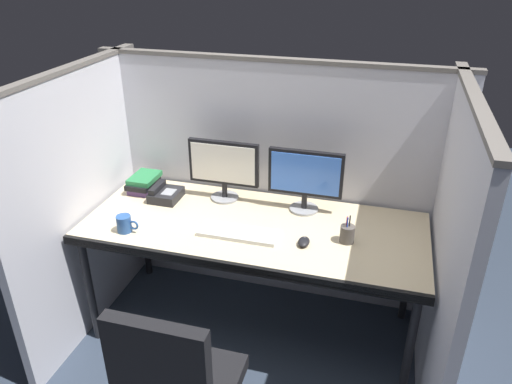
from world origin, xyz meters
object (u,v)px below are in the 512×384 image
at_px(keyboard_main, 238,233).
at_px(computer_mouse, 304,242).
at_px(pen_cup, 347,234).
at_px(monitor_left, 224,166).
at_px(desk, 253,233).
at_px(book_stack, 144,183).
at_px(coffee_mug, 125,224).
at_px(desk_phone, 165,194).
at_px(monitor_right, 305,177).

bearing_deg(keyboard_main, computer_mouse, -0.01).
distance_m(computer_mouse, pen_cup, 0.23).
bearing_deg(monitor_left, desk, -46.13).
bearing_deg(monitor_left, keyboard_main, -61.43).
relative_size(desk, monitor_left, 4.42).
distance_m(keyboard_main, book_stack, 0.82).
distance_m(desk, coffee_mug, 0.70).
distance_m(computer_mouse, desk_phone, 0.95).
bearing_deg(coffee_mug, monitor_left, 52.32).
bearing_deg(pen_cup, monitor_right, 134.96).
distance_m(computer_mouse, book_stack, 1.15).
height_order(keyboard_main, coffee_mug, coffee_mug).
bearing_deg(desk, monitor_right, 46.95).
bearing_deg(pen_cup, book_stack, 168.38).
bearing_deg(keyboard_main, monitor_right, 51.90).
distance_m(keyboard_main, pen_cup, 0.58).
height_order(book_stack, coffee_mug, book_stack).
bearing_deg(computer_mouse, book_stack, 161.98).
height_order(computer_mouse, coffee_mug, coffee_mug).
bearing_deg(desk_phone, monitor_left, 16.78).
height_order(book_stack, desk_phone, book_stack).
bearing_deg(keyboard_main, desk_phone, 153.63).
xyz_separation_m(computer_mouse, coffee_mug, (-0.96, -0.13, 0.03)).
height_order(keyboard_main, computer_mouse, computer_mouse).
bearing_deg(desk_phone, desk, -15.04).
bearing_deg(pen_cup, desk_phone, 170.49).
bearing_deg(book_stack, computer_mouse, -18.02).
height_order(monitor_left, pen_cup, monitor_left).
distance_m(monitor_right, keyboard_main, 0.51).
bearing_deg(coffee_mug, desk_phone, 83.40).
xyz_separation_m(monitor_left, pen_cup, (0.78, -0.29, -0.17)).
bearing_deg(desk_phone, computer_mouse, -16.80).
distance_m(keyboard_main, coffee_mug, 0.62).
bearing_deg(desk, monitor_left, 133.87).
relative_size(keyboard_main, computer_mouse, 4.48).
height_order(monitor_right, book_stack, monitor_right).
bearing_deg(book_stack, desk, -17.16).
bearing_deg(desk_phone, coffee_mug, -96.60).
xyz_separation_m(computer_mouse, pen_cup, (0.21, 0.09, 0.03)).
height_order(desk, pen_cup, pen_cup).
distance_m(desk_phone, coffee_mug, 0.41).
xyz_separation_m(monitor_right, keyboard_main, (-0.29, -0.37, -0.20)).
bearing_deg(monitor_left, pen_cup, -20.71).
bearing_deg(desk, computer_mouse, -20.17).
distance_m(monitor_left, coffee_mug, 0.67).
height_order(monitor_right, computer_mouse, monitor_right).
bearing_deg(pen_cup, keyboard_main, -171.31).
xyz_separation_m(desk, pen_cup, (0.52, -0.03, 0.10)).
height_order(monitor_right, desk_phone, monitor_right).
bearing_deg(coffee_mug, keyboard_main, 12.32).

